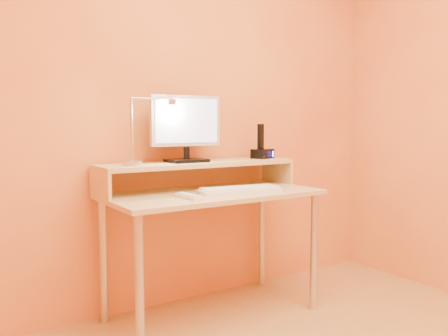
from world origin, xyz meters
TOP-DOWN VIEW (x-y plane):
  - wall_back at (0.00, 1.50)m, footprint 3.00×0.04m
  - desk_leg_fl at (-0.55, 0.93)m, footprint 0.04×0.04m
  - desk_leg_fr at (0.55, 0.93)m, footprint 0.04×0.04m
  - desk_leg_bl at (-0.55, 1.43)m, footprint 0.04×0.04m
  - desk_leg_br at (0.55, 1.43)m, footprint 0.04×0.04m
  - desk_lower at (0.00, 1.18)m, footprint 1.20×0.60m
  - shelf_riser_left at (-0.59, 1.33)m, footprint 0.02×0.30m
  - shelf_riser_right at (0.59, 1.33)m, footprint 0.02×0.30m
  - desk_shelf at (0.00, 1.33)m, footprint 1.20×0.30m
  - monitor_foot at (-0.08, 1.33)m, footprint 0.22×0.16m
  - monitor_neck at (-0.08, 1.33)m, footprint 0.04×0.04m
  - monitor_panel at (-0.08, 1.34)m, footprint 0.42×0.06m
  - monitor_back at (-0.08, 1.36)m, footprint 0.38×0.04m
  - monitor_screen at (-0.08, 1.32)m, footprint 0.38×0.03m
  - lamp_base at (-0.42, 1.30)m, footprint 0.10×0.10m
  - lamp_post at (-0.42, 1.30)m, footprint 0.01×0.01m
  - lamp_arm at (-0.30, 1.30)m, footprint 0.24×0.01m
  - lamp_head at (-0.18, 1.30)m, footprint 0.04×0.04m
  - lamp_bulb at (-0.18, 1.30)m, footprint 0.03×0.03m
  - phone_dock at (0.47, 1.33)m, footprint 0.16×0.14m
  - phone_handset at (0.46, 1.33)m, footprint 0.05×0.04m
  - phone_led at (0.52, 1.28)m, footprint 0.01×0.00m
  - keyboard at (0.11, 1.07)m, footprint 0.48×0.22m
  - mouse at (0.23, 1.03)m, footprint 0.07×0.11m
  - remote_control at (-0.23, 1.04)m, footprint 0.06×0.20m

SIDE VIEW (x-z plane):
  - desk_leg_fl at x=-0.55m, z-range 0.00..0.69m
  - desk_leg_fr at x=0.55m, z-range 0.00..0.69m
  - desk_leg_bl at x=-0.55m, z-range 0.00..0.69m
  - desk_leg_br at x=0.55m, z-range 0.00..0.69m
  - desk_lower at x=0.00m, z-range 0.70..0.72m
  - remote_control at x=-0.23m, z-range 0.72..0.74m
  - keyboard at x=0.11m, z-range 0.72..0.74m
  - mouse at x=0.23m, z-range 0.72..0.76m
  - shelf_riser_left at x=-0.59m, z-range 0.72..0.85m
  - shelf_riser_right at x=0.59m, z-range 0.72..0.85m
  - desk_shelf at x=0.00m, z-range 0.86..0.88m
  - monitor_foot at x=-0.08m, z-range 0.88..0.90m
  - lamp_base at x=-0.42m, z-range 0.88..0.90m
  - phone_dock at x=0.47m, z-range 0.88..0.94m
  - phone_led at x=0.52m, z-range 0.89..0.93m
  - monitor_neck at x=-0.08m, z-range 0.90..0.97m
  - phone_handset at x=0.46m, z-range 0.94..1.10m
  - lamp_post at x=-0.42m, z-range 0.91..1.24m
  - monitor_panel at x=-0.08m, z-range 0.97..1.26m
  - monitor_back at x=-0.08m, z-range 1.00..1.24m
  - monitor_screen at x=-0.08m, z-range 0.99..1.24m
  - lamp_bulb at x=-0.18m, z-range 1.20..1.21m
  - lamp_head at x=-0.18m, z-range 1.21..1.24m
  - lamp_arm at x=-0.30m, z-range 1.23..1.24m
  - wall_back at x=0.00m, z-range 0.00..2.50m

